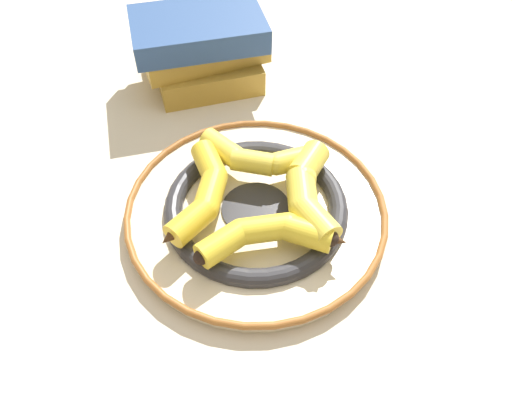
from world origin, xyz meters
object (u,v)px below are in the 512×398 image
at_px(banana_a, 308,190).
at_px(banana_c, 203,194).
at_px(banana_b, 269,234).
at_px(banana_d, 255,156).
at_px(decorative_bowl, 256,210).
at_px(book_stack, 203,48).

distance_m(banana_a, banana_c, 0.13).
height_order(banana_b, banana_c, banana_c).
distance_m(banana_b, banana_d, 0.13).
relative_size(decorative_bowl, banana_a, 2.14).
bearing_deg(banana_b, decorative_bowl, -86.36).
bearing_deg(book_stack, banana_b, -91.63).
relative_size(decorative_bowl, banana_b, 1.96).
bearing_deg(decorative_bowl, banana_c, -117.31).
height_order(decorative_bowl, banana_b, banana_b).
distance_m(decorative_bowl, banana_a, 0.07).
relative_size(banana_b, banana_c, 1.22).
bearing_deg(book_stack, banana_c, -103.25).
bearing_deg(banana_d, banana_c, -120.83).
relative_size(banana_b, book_stack, 0.75).
height_order(banana_b, banana_d, banana_b).
bearing_deg(book_stack, banana_d, -87.22).
xyz_separation_m(banana_c, book_stack, (-0.27, 0.13, 0.01)).
height_order(banana_a, banana_c, banana_a).
height_order(banana_b, book_stack, book_stack).
bearing_deg(banana_b, book_stack, -83.86).
relative_size(banana_a, banana_b, 0.92).
bearing_deg(decorative_bowl, book_stack, 166.73).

